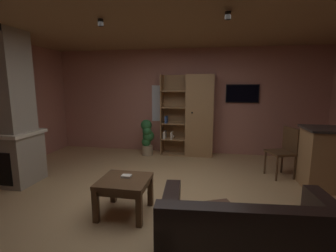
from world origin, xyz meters
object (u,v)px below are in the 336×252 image
object	(u,v)px
coffee_table	(124,186)
dining_chair	(285,149)
stone_fireplace	(6,117)
table_book_0	(126,176)
leather_couch	(248,246)
potted_floor_plant	(147,137)
bookshelf_cabinet	(196,116)
wall_mounted_tv	(242,93)

from	to	relation	value
coffee_table	dining_chair	world-z (taller)	dining_chair
stone_fireplace	table_book_0	distance (m)	2.48
stone_fireplace	dining_chair	size ratio (longest dim) A/B	2.78
leather_couch	potted_floor_plant	world-z (taller)	potted_floor_plant
stone_fireplace	leather_couch	size ratio (longest dim) A/B	1.57
bookshelf_cabinet	coffee_table	world-z (taller)	bookshelf_cabinet
leather_couch	coffee_table	distance (m)	1.67
table_book_0	potted_floor_plant	bearing A→B (deg)	99.22
bookshelf_cabinet	table_book_0	distance (m)	2.97
stone_fireplace	wall_mounted_tv	bearing A→B (deg)	30.99
leather_couch	table_book_0	distance (m)	1.71
bookshelf_cabinet	leather_couch	bearing A→B (deg)	-79.25
leather_couch	dining_chair	distance (m)	2.82
leather_couch	potted_floor_plant	size ratio (longest dim) A/B	1.87
leather_couch	table_book_0	world-z (taller)	leather_couch
leather_couch	wall_mounted_tv	bearing A→B (deg)	84.89
stone_fireplace	wall_mounted_tv	xyz separation A→B (m)	(4.11, 2.47, 0.34)
coffee_table	table_book_0	bearing A→B (deg)	84.38
coffee_table	stone_fireplace	bearing A→B (deg)	164.37
bookshelf_cabinet	wall_mounted_tv	world-z (taller)	bookshelf_cabinet
potted_floor_plant	leather_couch	bearing A→B (deg)	-62.16
potted_floor_plant	wall_mounted_tv	world-z (taller)	wall_mounted_tv
bookshelf_cabinet	potted_floor_plant	bearing A→B (deg)	-169.21
stone_fireplace	wall_mounted_tv	size ratio (longest dim) A/B	3.38
leather_couch	coffee_table	xyz separation A→B (m)	(-1.44, 0.84, 0.09)
dining_chair	potted_floor_plant	size ratio (longest dim) A/B	1.06
stone_fireplace	wall_mounted_tv	world-z (taller)	stone_fireplace
stone_fireplace	coffee_table	size ratio (longest dim) A/B	4.02
bookshelf_cabinet	leather_couch	world-z (taller)	bookshelf_cabinet
coffee_table	wall_mounted_tv	size ratio (longest dim) A/B	0.84
stone_fireplace	coffee_table	world-z (taller)	stone_fireplace
bookshelf_cabinet	potted_floor_plant	xyz separation A→B (m)	(-1.15, -0.22, -0.50)
stone_fireplace	bookshelf_cabinet	xyz separation A→B (m)	(3.04, 2.26, -0.20)
stone_fireplace	coffee_table	xyz separation A→B (m)	(2.31, -0.65, -0.77)
stone_fireplace	bookshelf_cabinet	world-z (taller)	stone_fireplace
coffee_table	potted_floor_plant	size ratio (longest dim) A/B	0.73
wall_mounted_tv	potted_floor_plant	bearing A→B (deg)	-169.03
table_book_0	dining_chair	distance (m)	2.98
stone_fireplace	table_book_0	xyz separation A→B (m)	(2.32, -0.58, -0.66)
bookshelf_cabinet	dining_chair	xyz separation A→B (m)	(1.71, -1.12, -0.42)
bookshelf_cabinet	coffee_table	size ratio (longest dim) A/B	3.03
bookshelf_cabinet	coffee_table	distance (m)	3.05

